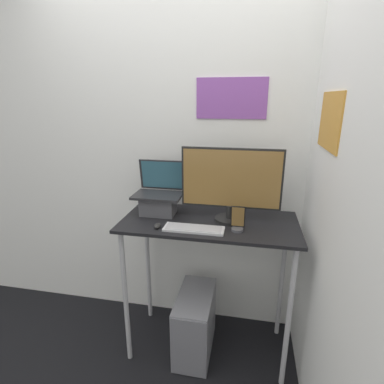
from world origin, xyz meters
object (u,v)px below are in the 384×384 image
(mouse, at_px, (157,226))
(monitor, at_px, (231,185))
(keyboard, at_px, (194,229))
(laptop, at_px, (159,199))
(cell_phone, at_px, (238,222))
(computer_tower, at_px, (195,323))

(mouse, bearing_deg, monitor, 25.41)
(keyboard, distance_m, mouse, 0.22)
(laptop, distance_m, keyboard, 0.36)
(laptop, bearing_deg, cell_phone, -17.75)
(keyboard, bearing_deg, mouse, -176.48)
(laptop, bearing_deg, monitor, -4.18)
(mouse, bearing_deg, keyboard, 3.52)
(keyboard, relative_size, mouse, 5.86)
(monitor, bearing_deg, cell_phone, -67.43)
(mouse, xyz_separation_m, computer_tower, (0.21, 0.11, -0.75))
(laptop, height_order, mouse, laptop)
(cell_phone, bearing_deg, keyboard, -169.16)
(mouse, relative_size, computer_tower, 0.13)
(laptop, relative_size, monitor, 0.57)
(keyboard, xyz_separation_m, mouse, (-0.22, -0.01, 0.01))
(keyboard, bearing_deg, monitor, 43.25)
(keyboard, distance_m, computer_tower, 0.76)
(mouse, bearing_deg, computer_tower, 28.60)
(cell_phone, relative_size, computer_tower, 0.33)
(mouse, height_order, computer_tower, mouse)
(computer_tower, bearing_deg, cell_phone, -11.37)
(monitor, bearing_deg, keyboard, -136.75)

